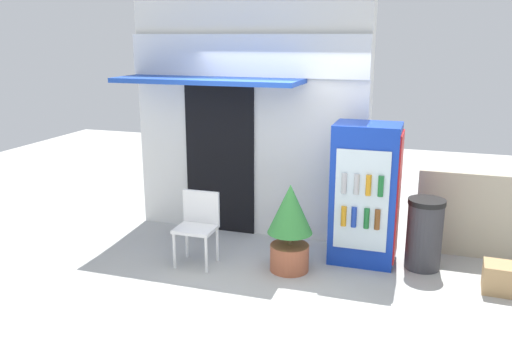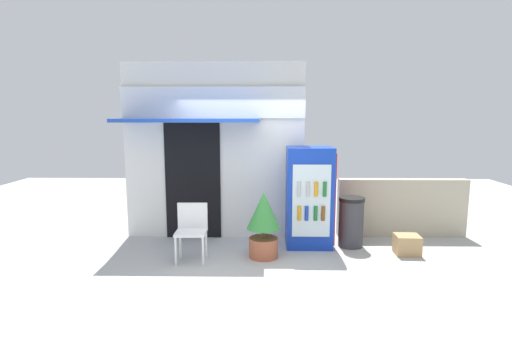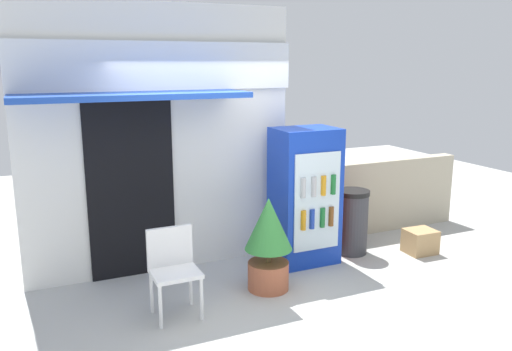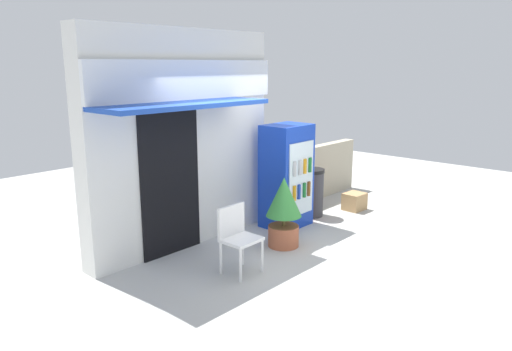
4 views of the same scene
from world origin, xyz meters
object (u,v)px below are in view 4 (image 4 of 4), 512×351
object	(u,v)px
drink_cooler	(287,176)
plastic_chair	(237,233)
trash_bin	(312,192)
cardboard_box	(354,201)
potted_plant_near_shop	(284,208)

from	to	relation	value
drink_cooler	plastic_chair	size ratio (longest dim) A/B	1.94
drink_cooler	trash_bin	distance (m)	0.83
plastic_chair	cardboard_box	size ratio (longest dim) A/B	2.29
drink_cooler	trash_bin	xyz separation A→B (m)	(0.71, -0.00, -0.42)
trash_bin	cardboard_box	xyz separation A→B (m)	(0.83, -0.39, -0.27)
drink_cooler	plastic_chair	world-z (taller)	drink_cooler
plastic_chair	potted_plant_near_shop	world-z (taller)	potted_plant_near_shop
potted_plant_near_shop	cardboard_box	size ratio (longest dim) A/B	2.74
drink_cooler	cardboard_box	distance (m)	1.73
drink_cooler	potted_plant_near_shop	bearing A→B (deg)	-144.19
cardboard_box	trash_bin	bearing A→B (deg)	154.92
plastic_chair	trash_bin	size ratio (longest dim) A/B	1.03
drink_cooler	trash_bin	size ratio (longest dim) A/B	1.99
plastic_chair	cardboard_box	world-z (taller)	plastic_chair
plastic_chair	trash_bin	distance (m)	2.69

